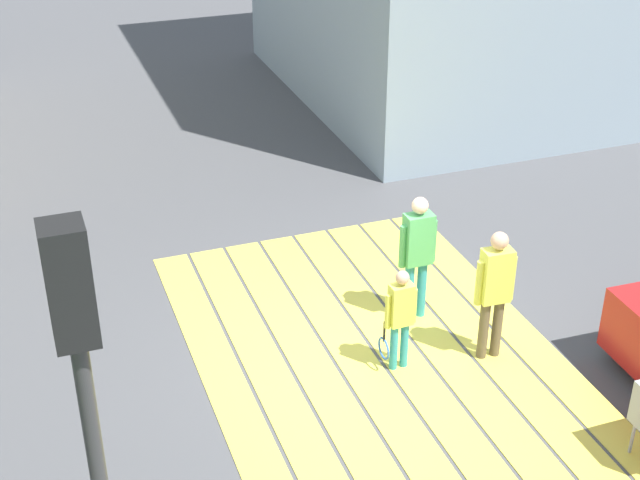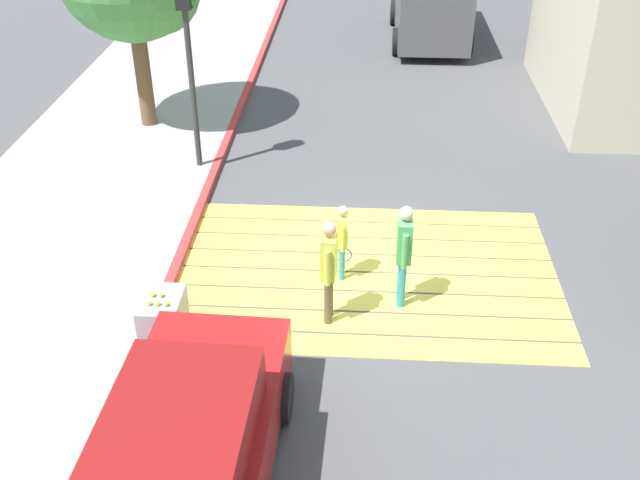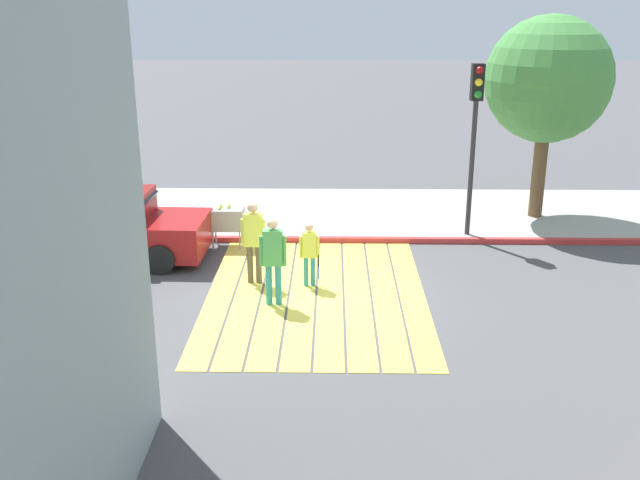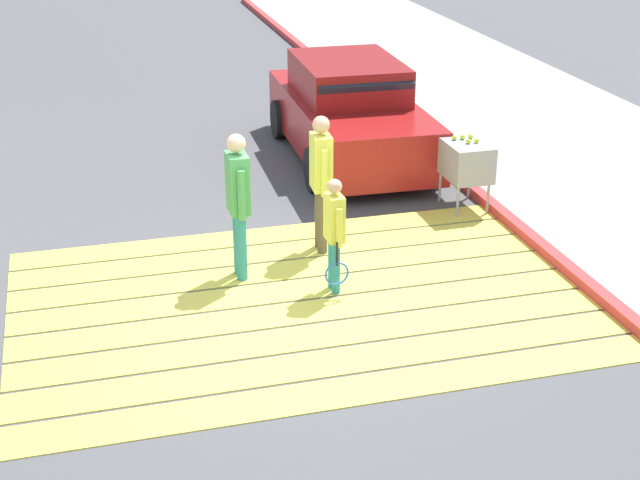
# 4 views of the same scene
# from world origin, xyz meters

# --- Properties ---
(ground_plane) EXTENTS (120.00, 120.00, 0.00)m
(ground_plane) POSITION_xyz_m (0.00, 0.00, 0.00)
(ground_plane) COLOR #4C4C4F
(crosswalk_stripes) EXTENTS (6.40, 4.35, 0.01)m
(crosswalk_stripes) POSITION_xyz_m (0.00, -0.00, 0.01)
(crosswalk_stripes) COLOR #EAD64C
(crosswalk_stripes) RESTS_ON ground
(curb_painted) EXTENTS (0.16, 40.00, 0.13)m
(curb_painted) POSITION_xyz_m (-3.25, 0.00, 0.07)
(curb_painted) COLOR #BC3333
(curb_painted) RESTS_ON ground
(car_parked_near_curb) EXTENTS (2.09, 4.35, 1.57)m
(car_parked_near_curb) POSITION_xyz_m (-2.00, -4.71, 0.73)
(car_parked_near_curb) COLOR maroon
(car_parked_near_curb) RESTS_ON ground
(tennis_ball_cart) EXTENTS (0.56, 0.80, 1.02)m
(tennis_ball_cart) POSITION_xyz_m (-2.90, -2.19, 0.70)
(tennis_ball_cart) COLOR #99999E
(tennis_ball_cart) RESTS_ON ground
(pedestrian_adult_lead) EXTENTS (0.25, 0.51, 1.75)m
(pedestrian_adult_lead) POSITION_xyz_m (-0.59, -1.30, 1.02)
(pedestrian_adult_lead) COLOR brown
(pedestrian_adult_lead) RESTS_ON ground
(pedestrian_adult_trailing) EXTENTS (0.23, 0.51, 1.76)m
(pedestrian_adult_trailing) POSITION_xyz_m (0.53, -0.81, 1.03)
(pedestrian_adult_trailing) COLOR teal
(pedestrian_adult_trailing) RESTS_ON ground
(pedestrian_child_with_racket) EXTENTS (0.28, 0.41, 1.37)m
(pedestrian_child_with_racket) POSITION_xyz_m (-0.42, -0.14, 0.77)
(pedestrian_child_with_racket) COLOR teal
(pedestrian_child_with_racket) RESTS_ON ground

